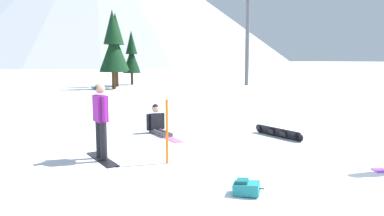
# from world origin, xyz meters

# --- Properties ---
(ground_plane) EXTENTS (800.00, 800.00, 0.00)m
(ground_plane) POSITION_xyz_m (0.00, 0.00, 0.00)
(ground_plane) COLOR white
(snowboarder_midground) EXTENTS (0.46, 1.53, 1.80)m
(snowboarder_midground) POSITION_xyz_m (-2.85, 4.02, 0.96)
(snowboarder_midground) COLOR black
(snowboarder_midground) RESTS_ON ground_plane
(snowboarder_background) EXTENTS (0.63, 1.82, 0.93)m
(snowboarder_background) POSITION_xyz_m (-0.60, 6.26, 0.32)
(snowboarder_background) COLOR #4C4C51
(snowboarder_background) RESTS_ON ground_plane
(loose_snowboard_far_spare) EXTENTS (0.36, 1.84, 0.28)m
(loose_snowboard_far_spare) POSITION_xyz_m (2.47, 4.19, 0.14)
(loose_snowboard_far_spare) COLOR black
(loose_snowboard_far_spare) RESTS_ON ground_plane
(backpack_teal) EXTENTS (0.55, 0.54, 0.28)m
(backpack_teal) POSITION_xyz_m (-1.07, 0.69, 0.13)
(backpack_teal) COLOR #1E7A7F
(backpack_teal) RESTS_ON ground_plane
(trail_marker_pole) EXTENTS (0.06, 0.06, 1.45)m
(trail_marker_pole) POSITION_xyz_m (-1.58, 3.07, 0.73)
(trail_marker_pole) COLOR orange
(trail_marker_pole) RESTS_ON ground_plane
(pine_tree_broad) EXTENTS (2.26, 2.26, 6.37)m
(pine_tree_broad) POSITION_xyz_m (3.35, 27.04, 3.47)
(pine_tree_broad) COLOR #472D19
(pine_tree_broad) RESTS_ON ground_plane
(pine_tree_tall) EXTENTS (2.23, 2.23, 6.24)m
(pine_tree_tall) POSITION_xyz_m (2.44, 24.37, 3.40)
(pine_tree_tall) COLOR #472D19
(pine_tree_tall) RESTS_ON ground_plane
(pine_tree_twin) EXTENTS (1.67, 1.67, 5.02)m
(pine_tree_twin) POSITION_xyz_m (5.22, 28.67, 2.73)
(pine_tree_twin) COLOR #472D19
(pine_tree_twin) RESTS_ON ground_plane
(ski_lift_tower) EXTENTS (3.48, 0.36, 8.83)m
(ski_lift_tower) POSITION_xyz_m (14.48, 23.34, 5.14)
(ski_lift_tower) COLOR #595B60
(ski_lift_tower) RESTS_ON ground_plane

